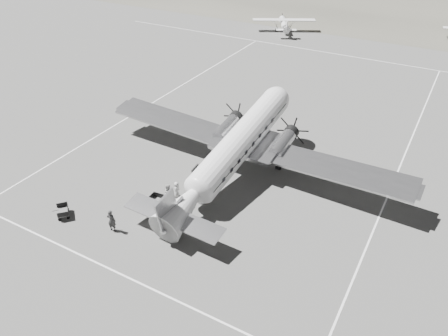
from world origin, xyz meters
The scene contains 12 objects.
ground centered at (0.00, 0.00, 0.00)m, with size 260.00×260.00×0.00m, color slate.
taxi_line_near centered at (0.00, -14.00, 0.01)m, with size 60.00×0.15×0.01m, color white.
taxi_line_right centered at (12.00, 0.00, 0.01)m, with size 0.15×80.00×0.01m, color white.
taxi_line_left centered at (-18.00, 10.00, 0.01)m, with size 0.15×60.00×0.01m, color white.
taxi_line_horizon centered at (0.00, 40.00, 0.01)m, with size 90.00×0.15×0.01m, color white.
dc3_airliner centered at (-1.12, 0.57, 2.99)m, with size 31.38×21.77×5.98m, color #B3B3B5, non-canonical shape.
light_plane_left centered at (-16.08, 47.76, 1.21)m, with size 11.64×9.45×2.42m, color white, non-canonical shape.
baggage_cart_near centered at (-4.64, -6.38, 0.48)m, with size 1.71×1.21×0.96m, color #585858, non-canonical shape.
baggage_cart_far centered at (-10.79, -11.29, 0.42)m, with size 1.50×1.06×0.85m, color #585858, non-canonical shape.
ground_crew centered at (-6.01, -10.67, 0.98)m, with size 0.71×0.47×1.95m, color #2C2C2C.
ramp_agent centered at (-4.18, -5.58, 0.97)m, with size 0.94×0.73×1.93m, color #AEADAB.
passenger centered at (-4.14, -4.48, 0.74)m, with size 0.72×0.47×1.47m, color beige.
Camera 1 is at (14.57, -29.29, 22.97)m, focal length 35.00 mm.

